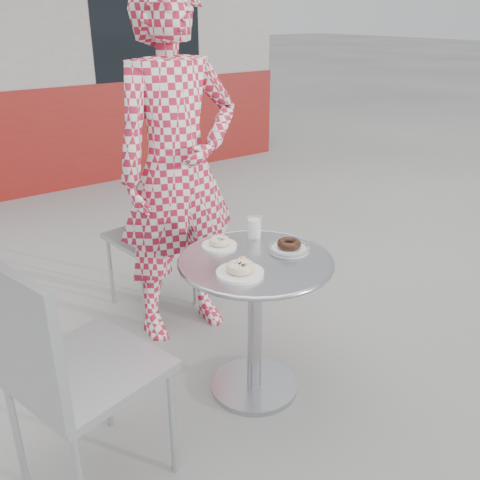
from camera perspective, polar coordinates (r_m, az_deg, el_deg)
ground at (r=2.66m, az=2.13°, el=-15.60°), size 60.00×60.00×0.00m
bistro_table at (r=2.38m, az=1.64°, el=-5.70°), size 0.68×0.68×0.69m
chair_far at (r=3.24m, az=-9.26°, el=-2.59°), size 0.46×0.46×0.88m
chair_left at (r=2.13m, az=-15.69°, el=-17.70°), size 0.57×0.57×0.99m
seated_person at (r=2.78m, az=-6.66°, el=7.48°), size 0.70×0.49×1.84m
plate_far at (r=2.42m, az=-2.21°, el=-0.31°), size 0.16×0.16×0.04m
plate_near at (r=2.17m, az=0.01°, el=-3.15°), size 0.20×0.20×0.05m
plate_checker at (r=2.39m, az=5.24°, el=-0.74°), size 0.19×0.19×0.05m
milk_cup at (r=2.50m, az=1.53°, el=1.34°), size 0.07×0.07×0.11m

